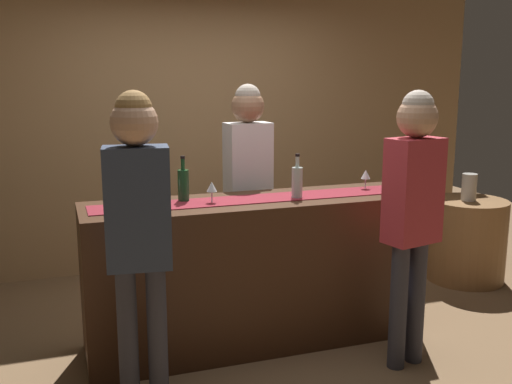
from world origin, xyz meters
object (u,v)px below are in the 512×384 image
(customer_browsing, at_px, (138,217))
(round_side_table, at_px, (467,240))
(wine_bottle_green, at_px, (183,185))
(wine_bottle_clear, at_px, (297,182))
(vase_on_side_table, at_px, (469,187))
(wine_glass_far_end, at_px, (366,175))
(bartender, at_px, (248,172))
(customer_sipping, at_px, (413,199))
(wine_glass_near_customer, at_px, (212,187))
(wine_glass_mid_counter, at_px, (155,188))
(wine_bottle_amber, at_px, (132,192))

(customer_browsing, bearing_deg, round_side_table, 28.12)
(wine_bottle_green, xyz_separation_m, customer_browsing, (-0.39, -0.69, -0.03))
(wine_bottle_clear, bearing_deg, vase_on_side_table, 18.09)
(wine_bottle_clear, bearing_deg, round_side_table, 18.11)
(wine_glass_far_end, bearing_deg, bartender, 144.91)
(customer_sipping, distance_m, round_side_table, 2.00)
(wine_bottle_clear, relative_size, round_side_table, 0.41)
(wine_glass_near_customer, height_order, wine_glass_mid_counter, same)
(wine_bottle_green, bearing_deg, wine_glass_mid_counter, -172.11)
(wine_glass_mid_counter, height_order, round_side_table, wine_glass_mid_counter)
(wine_bottle_green, height_order, round_side_table, wine_bottle_green)
(wine_glass_far_end, relative_size, vase_on_side_table, 0.60)
(customer_sipping, bearing_deg, wine_glass_mid_counter, 141.43)
(bartender, bearing_deg, wine_bottle_green, 33.10)
(wine_bottle_clear, height_order, bartender, bartender)
(wine_bottle_green, xyz_separation_m, wine_glass_near_customer, (0.16, -0.12, -0.01))
(vase_on_side_table, bearing_deg, wine_bottle_amber, -168.54)
(wine_glass_near_customer, distance_m, customer_sipping, 1.27)
(wine_bottle_clear, distance_m, wine_glass_mid_counter, 0.94)
(wine_glass_mid_counter, xyz_separation_m, vase_on_side_table, (2.86, 0.51, -0.27))
(wine_bottle_clear, bearing_deg, wine_glass_mid_counter, 172.61)
(wine_bottle_clear, xyz_separation_m, customer_browsing, (-1.14, -0.54, -0.03))
(wine_glass_mid_counter, distance_m, customer_sipping, 1.62)
(wine_glass_near_customer, bearing_deg, wine_glass_mid_counter, 164.88)
(bartender, relative_size, vase_on_side_table, 7.39)
(customer_sipping, distance_m, customer_browsing, 1.67)
(wine_glass_mid_counter, bearing_deg, wine_bottle_clear, -7.39)
(wine_bottle_green, distance_m, customer_browsing, 0.79)
(wine_bottle_green, distance_m, wine_glass_far_end, 1.34)
(wine_glass_far_end, height_order, round_side_table, wine_glass_far_end)
(customer_sipping, xyz_separation_m, customer_browsing, (-1.67, 0.04, 0.01))
(wine_glass_mid_counter, height_order, customer_browsing, customer_browsing)
(wine_bottle_amber, xyz_separation_m, round_side_table, (3.04, 0.62, -0.76))
(wine_bottle_clear, relative_size, customer_browsing, 0.17)
(wine_glass_near_customer, relative_size, vase_on_side_table, 0.60)
(customer_sipping, height_order, vase_on_side_table, customer_sipping)
(wine_bottle_clear, height_order, wine_bottle_amber, same)
(wine_glass_mid_counter, bearing_deg, wine_bottle_green, 7.89)
(wine_bottle_green, distance_m, vase_on_side_table, 2.72)
(wine_bottle_green, bearing_deg, vase_on_side_table, 10.19)
(wine_glass_near_customer, distance_m, wine_glass_mid_counter, 0.36)
(wine_glass_far_end, xyz_separation_m, bartender, (-0.73, 0.51, -0.02))
(customer_sipping, bearing_deg, wine_glass_far_end, 71.88)
(wine_glass_mid_counter, distance_m, wine_glass_far_end, 1.53)
(wine_bottle_clear, height_order, vase_on_side_table, wine_bottle_clear)
(customer_sipping, height_order, round_side_table, customer_sipping)
(wine_bottle_clear, distance_m, customer_sipping, 0.78)
(wine_glass_far_end, xyz_separation_m, round_side_table, (1.35, 0.51, -0.76))
(bartender, height_order, customer_browsing, bartender)
(bartender, height_order, customer_sipping, bartender)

